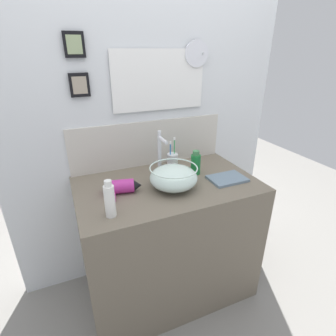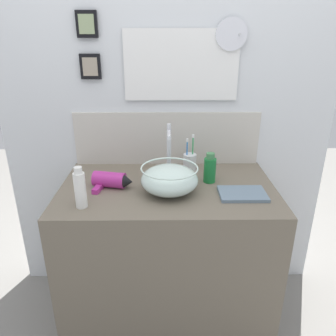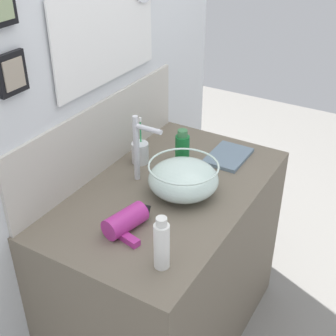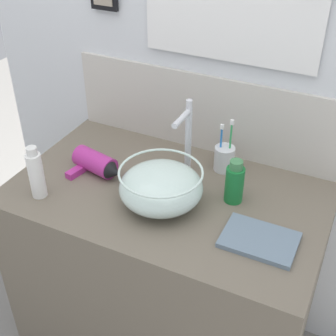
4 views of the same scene
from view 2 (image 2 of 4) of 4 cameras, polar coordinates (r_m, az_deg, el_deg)
ground_plane at (r=2.15m, az=-0.08°, el=-23.77°), size 6.00×6.00×0.00m
vanity_counter at (r=1.87m, az=-0.08°, el=-14.86°), size 1.08×0.65×0.84m
back_panel at (r=1.86m, az=-0.18°, el=13.08°), size 1.89×0.09×2.50m
glass_bowl_sink at (r=1.56m, az=0.25°, el=-1.98°), size 0.27×0.27×0.13m
faucet at (r=1.72m, az=0.16°, el=3.70°), size 0.02×0.13×0.28m
hair_drier at (r=1.65m, az=-9.79°, el=-2.18°), size 0.21×0.14×0.08m
toothbrush_cup at (r=1.83m, az=3.80°, el=1.08°), size 0.07×0.07×0.21m
shampoo_bottle at (r=1.48m, az=-15.06°, el=-3.51°), size 0.05×0.05×0.19m
spray_bottle at (r=1.69m, az=7.30°, el=-0.15°), size 0.06×0.06×0.16m
hand_towel at (r=1.60m, az=12.84°, el=-4.40°), size 0.22×0.16×0.02m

